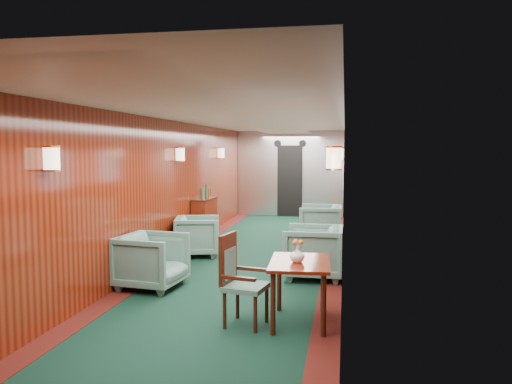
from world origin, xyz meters
TOP-DOWN VIEW (x-y plane):
  - room at (0.00, 0.00)m, footprint 12.00×12.10m
  - bulkhead at (0.00, 5.91)m, footprint 2.98×0.17m
  - windows_right at (1.49, 0.25)m, footprint 0.02×8.60m
  - wall_sconces at (0.00, 0.57)m, footprint 2.97×7.97m
  - dining_table at (1.05, -2.78)m, footprint 0.68×0.94m
  - side_chair at (0.40, -2.94)m, footprint 0.51×0.53m
  - credenza at (-1.34, 1.84)m, footprint 0.31×0.99m
  - flower_vase at (1.03, -2.84)m, footprint 0.21×0.21m
  - armchair_left_near at (-1.06, -1.76)m, footprint 0.92×0.90m
  - armchair_left_far at (-1.05, 0.36)m, footprint 0.93×0.92m
  - armchair_right_near at (1.08, -0.84)m, footprint 0.86×0.84m
  - armchair_right_far at (1.05, 2.03)m, footprint 0.86×0.84m

SIDE VIEW (x-z plane):
  - armchair_left_far at x=-1.05m, z-range 0.00..0.71m
  - armchair_left_near at x=-1.06m, z-range 0.00..0.75m
  - armchair_right_far at x=1.05m, z-range 0.00..0.77m
  - armchair_right_near at x=1.08m, z-range 0.00..0.78m
  - credenza at x=-1.34m, z-range -0.13..1.04m
  - side_chair at x=0.40m, z-range 0.04..1.03m
  - dining_table at x=1.05m, z-range 0.23..0.92m
  - flower_vase at x=1.03m, z-range 0.68..0.85m
  - bulkhead at x=0.00m, z-range -0.01..2.38m
  - windows_right at x=1.49m, z-range 1.05..1.85m
  - room at x=0.00m, z-range 0.43..2.83m
  - wall_sconces at x=0.00m, z-range 1.66..1.91m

